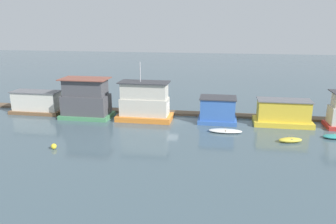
{
  "coord_description": "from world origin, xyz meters",
  "views": [
    {
      "loc": [
        6.85,
        -42.37,
        13.01
      ],
      "look_at": [
        0.0,
        -1.0,
        1.4
      ],
      "focal_mm": 35.0,
      "sensor_mm": 36.0,
      "label": 1
    }
  ],
  "objects_px": {
    "houseboat_brown": "(37,103)",
    "mooring_post_far_right": "(336,115)",
    "dinghy_yellow": "(290,140)",
    "houseboat_green": "(86,100)",
    "houseboat_blue": "(218,110)",
    "dinghy_teal": "(336,137)",
    "houseboat_orange": "(145,103)",
    "dinghy_white": "(225,131)",
    "houseboat_yellow": "(283,113)",
    "mooring_post_centre": "(163,109)",
    "buoy_yellow": "(54,146)"
  },
  "relations": [
    {
      "from": "houseboat_orange",
      "to": "mooring_post_centre",
      "type": "relative_size",
      "value": 4.07
    },
    {
      "from": "dinghy_teal",
      "to": "buoy_yellow",
      "type": "bearing_deg",
      "value": -164.68
    },
    {
      "from": "houseboat_orange",
      "to": "dinghy_yellow",
      "type": "xyz_separation_m",
      "value": [
        18.04,
        -5.93,
        -2.11
      ]
    },
    {
      "from": "houseboat_blue",
      "to": "mooring_post_centre",
      "type": "relative_size",
      "value": 2.6
    },
    {
      "from": "houseboat_yellow",
      "to": "houseboat_brown",
      "type": "bearing_deg",
      "value": 179.8
    },
    {
      "from": "houseboat_yellow",
      "to": "dinghy_yellow",
      "type": "distance_m",
      "value": 6.74
    },
    {
      "from": "houseboat_orange",
      "to": "houseboat_brown",
      "type": "bearing_deg",
      "value": 177.21
    },
    {
      "from": "houseboat_brown",
      "to": "buoy_yellow",
      "type": "distance_m",
      "value": 16.02
    },
    {
      "from": "dinghy_yellow",
      "to": "mooring_post_centre",
      "type": "relative_size",
      "value": 1.45
    },
    {
      "from": "dinghy_white",
      "to": "dinghy_teal",
      "type": "xyz_separation_m",
      "value": [
        12.6,
        -0.03,
        0.02
      ]
    },
    {
      "from": "houseboat_blue",
      "to": "buoy_yellow",
      "type": "relative_size",
      "value": 8.53
    },
    {
      "from": "dinghy_yellow",
      "to": "houseboat_green",
      "type": "bearing_deg",
      "value": 167.71
    },
    {
      "from": "houseboat_green",
      "to": "houseboat_yellow",
      "type": "xyz_separation_m",
      "value": [
        26.54,
        0.87,
        -0.98
      ]
    },
    {
      "from": "houseboat_blue",
      "to": "buoy_yellow",
      "type": "distance_m",
      "value": 21.08
    },
    {
      "from": "dinghy_white",
      "to": "dinghy_yellow",
      "type": "xyz_separation_m",
      "value": [
        7.13,
        -2.22,
        0.07
      ]
    },
    {
      "from": "mooring_post_far_right",
      "to": "buoy_yellow",
      "type": "distance_m",
      "value": 35.5
    },
    {
      "from": "houseboat_brown",
      "to": "houseboat_blue",
      "type": "xyz_separation_m",
      "value": [
        26.26,
        -0.33,
        0.09
      ]
    },
    {
      "from": "houseboat_green",
      "to": "houseboat_orange",
      "type": "xyz_separation_m",
      "value": [
        8.3,
        0.19,
        -0.14
      ]
    },
    {
      "from": "houseboat_brown",
      "to": "mooring_post_centre",
      "type": "bearing_deg",
      "value": 5.12
    },
    {
      "from": "houseboat_green",
      "to": "dinghy_white",
      "type": "xyz_separation_m",
      "value": [
        19.21,
        -3.52,
        -2.32
      ]
    },
    {
      "from": "dinghy_yellow",
      "to": "buoy_yellow",
      "type": "height_order",
      "value": "buoy_yellow"
    },
    {
      "from": "houseboat_orange",
      "to": "buoy_yellow",
      "type": "relative_size",
      "value": 13.33
    },
    {
      "from": "houseboat_brown",
      "to": "houseboat_yellow",
      "type": "height_order",
      "value": "houseboat_yellow"
    },
    {
      "from": "houseboat_green",
      "to": "dinghy_teal",
      "type": "relative_size",
      "value": 2.21
    },
    {
      "from": "houseboat_brown",
      "to": "houseboat_orange",
      "type": "bearing_deg",
      "value": -2.79
    },
    {
      "from": "houseboat_blue",
      "to": "houseboat_green",
      "type": "bearing_deg",
      "value": -177.89
    },
    {
      "from": "houseboat_yellow",
      "to": "mooring_post_far_right",
      "type": "bearing_deg",
      "value": 14.09
    },
    {
      "from": "houseboat_orange",
      "to": "dinghy_teal",
      "type": "xyz_separation_m",
      "value": [
        23.51,
        -3.75,
        -2.16
      ]
    },
    {
      "from": "houseboat_yellow",
      "to": "houseboat_blue",
      "type": "bearing_deg",
      "value": -178.61
    },
    {
      "from": "dinghy_white",
      "to": "buoy_yellow",
      "type": "xyz_separation_m",
      "value": [
        -17.93,
        -8.39,
        0.09
      ]
    },
    {
      "from": "houseboat_green",
      "to": "dinghy_white",
      "type": "relative_size",
      "value": 1.71
    },
    {
      "from": "houseboat_orange",
      "to": "mooring_post_far_right",
      "type": "height_order",
      "value": "houseboat_orange"
    },
    {
      "from": "houseboat_yellow",
      "to": "dinghy_teal",
      "type": "distance_m",
      "value": 7.01
    },
    {
      "from": "houseboat_green",
      "to": "mooring_post_far_right",
      "type": "height_order",
      "value": "houseboat_green"
    },
    {
      "from": "houseboat_green",
      "to": "houseboat_blue",
      "type": "height_order",
      "value": "houseboat_green"
    },
    {
      "from": "houseboat_brown",
      "to": "houseboat_yellow",
      "type": "xyz_separation_m",
      "value": [
        34.67,
        -0.12,
        -0.0
      ]
    },
    {
      "from": "houseboat_yellow",
      "to": "dinghy_yellow",
      "type": "height_order",
      "value": "houseboat_yellow"
    },
    {
      "from": "houseboat_green",
      "to": "dinghy_teal",
      "type": "height_order",
      "value": "houseboat_green"
    },
    {
      "from": "houseboat_brown",
      "to": "houseboat_green",
      "type": "height_order",
      "value": "houseboat_green"
    },
    {
      "from": "houseboat_green",
      "to": "buoy_yellow",
      "type": "relative_size",
      "value": 11.69
    },
    {
      "from": "houseboat_orange",
      "to": "dinghy_white",
      "type": "height_order",
      "value": "houseboat_orange"
    },
    {
      "from": "houseboat_yellow",
      "to": "dinghy_white",
      "type": "bearing_deg",
      "value": -149.06
    },
    {
      "from": "houseboat_brown",
      "to": "mooring_post_far_right",
      "type": "xyz_separation_m",
      "value": [
        41.77,
        1.66,
        -0.47
      ]
    },
    {
      "from": "houseboat_orange",
      "to": "houseboat_yellow",
      "type": "relative_size",
      "value": 1.07
    },
    {
      "from": "dinghy_yellow",
      "to": "houseboat_yellow",
      "type": "bearing_deg",
      "value": 88.27
    },
    {
      "from": "houseboat_yellow",
      "to": "mooring_post_far_right",
      "type": "height_order",
      "value": "houseboat_yellow"
    },
    {
      "from": "houseboat_orange",
      "to": "mooring_post_centre",
      "type": "bearing_deg",
      "value": 49.33
    },
    {
      "from": "houseboat_green",
      "to": "dinghy_teal",
      "type": "distance_m",
      "value": 32.09
    },
    {
      "from": "houseboat_blue",
      "to": "dinghy_teal",
      "type": "relative_size",
      "value": 1.62
    },
    {
      "from": "houseboat_blue",
      "to": "mooring_post_centre",
      "type": "distance_m",
      "value": 8.01
    }
  ]
}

